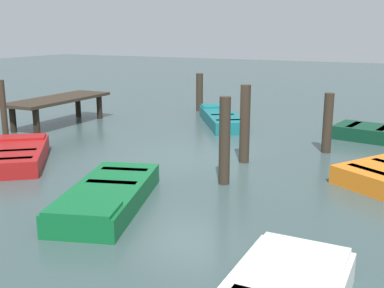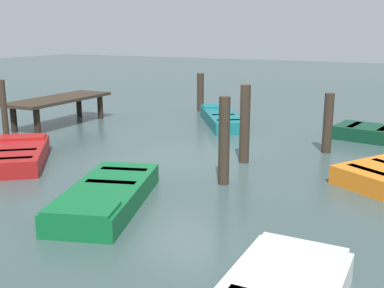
{
  "view_description": "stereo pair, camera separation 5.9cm",
  "coord_description": "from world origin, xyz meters",
  "px_view_note": "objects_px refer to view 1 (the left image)",
  "views": [
    {
      "loc": [
        -10.52,
        -5.37,
        3.21
      ],
      "look_at": [
        0.0,
        0.0,
        0.35
      ],
      "focal_mm": 44.1,
      "sensor_mm": 36.0,
      "label": 1
    },
    {
      "loc": [
        -10.49,
        -5.42,
        3.21
      ],
      "look_at": [
        0.0,
        0.0,
        0.35
      ],
      "focal_mm": 44.1,
      "sensor_mm": 36.0,
      "label": 2
    }
  ],
  "objects_px": {
    "mooring_piling_near_right": "(225,141)",
    "mooring_piling_far_right": "(328,123)",
    "rowboat_red": "(17,155)",
    "mooring_piling_far_left": "(200,92)",
    "dock_segment": "(59,102)",
    "mooring_piling_mid_right": "(4,114)",
    "mooring_piling_near_left": "(245,124)",
    "rowboat_green": "(107,196)",
    "rowboat_teal": "(221,118)"
  },
  "relations": [
    {
      "from": "mooring_piling_far_left",
      "to": "mooring_piling_mid_right",
      "type": "bearing_deg",
      "value": 164.44
    },
    {
      "from": "rowboat_teal",
      "to": "mooring_piling_near_left",
      "type": "bearing_deg",
      "value": 176.31
    },
    {
      "from": "rowboat_red",
      "to": "mooring_piling_near_left",
      "type": "distance_m",
      "value": 5.67
    },
    {
      "from": "mooring_piling_near_left",
      "to": "rowboat_green",
      "type": "bearing_deg",
      "value": 163.79
    },
    {
      "from": "mooring_piling_near_right",
      "to": "mooring_piling_near_left",
      "type": "distance_m",
      "value": 1.81
    },
    {
      "from": "rowboat_teal",
      "to": "mooring_piling_far_right",
      "type": "height_order",
      "value": "mooring_piling_far_right"
    },
    {
      "from": "rowboat_green",
      "to": "mooring_piling_near_right",
      "type": "distance_m",
      "value": 2.73
    },
    {
      "from": "mooring_piling_near_right",
      "to": "mooring_piling_mid_right",
      "type": "relative_size",
      "value": 1.0
    },
    {
      "from": "rowboat_teal",
      "to": "mooring_piling_mid_right",
      "type": "distance_m",
      "value": 7.09
    },
    {
      "from": "mooring_piling_near_left",
      "to": "dock_segment",
      "type": "bearing_deg",
      "value": 78.13
    },
    {
      "from": "rowboat_red",
      "to": "mooring_piling_far_left",
      "type": "relative_size",
      "value": 1.96
    },
    {
      "from": "rowboat_teal",
      "to": "rowboat_red",
      "type": "relative_size",
      "value": 1.2
    },
    {
      "from": "rowboat_teal",
      "to": "mooring_piling_far_left",
      "type": "bearing_deg",
      "value": 7.17
    },
    {
      "from": "dock_segment",
      "to": "rowboat_red",
      "type": "relative_size",
      "value": 1.35
    },
    {
      "from": "rowboat_red",
      "to": "mooring_piling_near_right",
      "type": "xyz_separation_m",
      "value": [
        0.88,
        -5.18,
        0.72
      ]
    },
    {
      "from": "mooring_piling_near_right",
      "to": "mooring_piling_far_right",
      "type": "height_order",
      "value": "mooring_piling_near_right"
    },
    {
      "from": "mooring_piling_mid_right",
      "to": "mooring_piling_far_left",
      "type": "xyz_separation_m",
      "value": [
        7.91,
        -2.2,
        -0.18
      ]
    },
    {
      "from": "rowboat_green",
      "to": "mooring_piling_near_left",
      "type": "xyz_separation_m",
      "value": [
        4.02,
        -1.17,
        0.75
      ]
    },
    {
      "from": "mooring_piling_mid_right",
      "to": "mooring_piling_near_left",
      "type": "xyz_separation_m",
      "value": [
        1.53,
        -6.57,
        0.03
      ]
    },
    {
      "from": "rowboat_teal",
      "to": "mooring_piling_mid_right",
      "type": "bearing_deg",
      "value": 110.4
    },
    {
      "from": "rowboat_teal",
      "to": "mooring_piling_mid_right",
      "type": "xyz_separation_m",
      "value": [
        -5.74,
        4.1,
        0.72
      ]
    },
    {
      "from": "rowboat_teal",
      "to": "mooring_piling_near_left",
      "type": "relative_size",
      "value": 1.85
    },
    {
      "from": "mooring_piling_far_left",
      "to": "rowboat_red",
      "type": "bearing_deg",
      "value": 176.35
    },
    {
      "from": "mooring_piling_near_left",
      "to": "rowboat_teal",
      "type": "bearing_deg",
      "value": 30.4
    },
    {
      "from": "mooring_piling_near_right",
      "to": "dock_segment",
      "type": "bearing_deg",
      "value": 66.34
    },
    {
      "from": "dock_segment",
      "to": "rowboat_green",
      "type": "height_order",
      "value": "dock_segment"
    },
    {
      "from": "mooring_piling_near_right",
      "to": "rowboat_red",
      "type": "bearing_deg",
      "value": 99.65
    },
    {
      "from": "mooring_piling_near_right",
      "to": "mooring_piling_near_left",
      "type": "bearing_deg",
      "value": 7.27
    },
    {
      "from": "dock_segment",
      "to": "rowboat_red",
      "type": "distance_m",
      "value": 4.93
    },
    {
      "from": "rowboat_green",
      "to": "rowboat_red",
      "type": "relative_size",
      "value": 1.14
    },
    {
      "from": "rowboat_green",
      "to": "mooring_piling_far_left",
      "type": "relative_size",
      "value": 2.23
    },
    {
      "from": "mooring_piling_near_right",
      "to": "mooring_piling_near_left",
      "type": "height_order",
      "value": "mooring_piling_near_left"
    },
    {
      "from": "mooring_piling_near_right",
      "to": "mooring_piling_near_left",
      "type": "xyz_separation_m",
      "value": [
        1.79,
        0.23,
        0.03
      ]
    },
    {
      "from": "rowboat_red",
      "to": "mooring_piling_mid_right",
      "type": "xyz_separation_m",
      "value": [
        1.14,
        1.62,
        0.72
      ]
    },
    {
      "from": "mooring_piling_near_right",
      "to": "rowboat_green",
      "type": "bearing_deg",
      "value": 147.95
    },
    {
      "from": "rowboat_teal",
      "to": "mooring_piling_near_right",
      "type": "relative_size",
      "value": 1.91
    },
    {
      "from": "mooring_piling_mid_right",
      "to": "mooring_piling_near_left",
      "type": "distance_m",
      "value": 6.75
    },
    {
      "from": "rowboat_teal",
      "to": "rowboat_red",
      "type": "bearing_deg",
      "value": 126.14
    },
    {
      "from": "rowboat_green",
      "to": "mooring_piling_far_left",
      "type": "bearing_deg",
      "value": 178.67
    },
    {
      "from": "dock_segment",
      "to": "rowboat_teal",
      "type": "distance_m",
      "value": 5.64
    },
    {
      "from": "mooring_piling_far_right",
      "to": "mooring_piling_far_left",
      "type": "relative_size",
      "value": 1.06
    },
    {
      "from": "mooring_piling_mid_right",
      "to": "mooring_piling_far_right",
      "type": "bearing_deg",
      "value": -67.17
    },
    {
      "from": "dock_segment",
      "to": "mooring_piling_near_left",
      "type": "bearing_deg",
      "value": -102.68
    },
    {
      "from": "mooring_piling_near_right",
      "to": "mooring_piling_mid_right",
      "type": "xyz_separation_m",
      "value": [
        0.26,
        6.8,
        0.0
      ]
    },
    {
      "from": "rowboat_green",
      "to": "rowboat_red",
      "type": "bearing_deg",
      "value": -128.14
    },
    {
      "from": "mooring_piling_near_left",
      "to": "mooring_piling_mid_right",
      "type": "bearing_deg",
      "value": 103.11
    },
    {
      "from": "dock_segment",
      "to": "mooring_piling_far_right",
      "type": "relative_size",
      "value": 2.51
    },
    {
      "from": "mooring_piling_far_right",
      "to": "mooring_piling_far_left",
      "type": "xyz_separation_m",
      "value": [
        4.46,
        5.99,
        -0.04
      ]
    },
    {
      "from": "rowboat_red",
      "to": "mooring_piling_near_left",
      "type": "relative_size",
      "value": 1.54
    },
    {
      "from": "mooring_piling_near_right",
      "to": "mooring_piling_far_right",
      "type": "relative_size",
      "value": 1.17
    }
  ]
}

